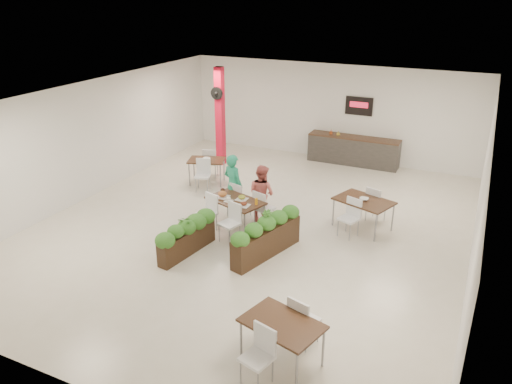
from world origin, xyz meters
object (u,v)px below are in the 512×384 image
diner_woman (262,193)px  side_table_c (282,329)px  service_counter (353,150)px  side_table_b (364,204)px  diner_man (233,185)px  side_table_a (207,164)px  red_column (220,116)px  planter_right (267,235)px  main_table (235,204)px  planter_left (187,233)px

diner_woman → side_table_c: diner_woman is taller
service_counter → side_table_c: size_ratio=1.79×
side_table_b → side_table_c: same height
diner_man → side_table_a: size_ratio=0.99×
red_column → service_counter: red_column is taller
planter_right → side_table_a: planter_right is taller
diner_man → main_table: bearing=138.8°
diner_woman → service_counter: bearing=-82.1°
diner_woman → side_table_a: size_ratio=0.89×
side_table_a → diner_woman: bearing=-51.4°
service_counter → main_table: bearing=-102.8°
diner_man → side_table_c: 5.61m
service_counter → diner_woman: size_ratio=2.02×
side_table_c → service_counter: bearing=114.3°
main_table → planter_right: (1.25, -0.93, -0.12)m
diner_woman → planter_left: size_ratio=0.85×
diner_man → side_table_c: diner_man is taller
planter_left → side_table_a: (-1.78, 3.90, 0.13)m
side_table_a → planter_right: bearing=-62.0°
red_column → diner_woman: size_ratio=2.16×
service_counter → planter_left: (-1.73, -7.52, -0.00)m
diner_man → planter_right: 2.30m
diner_man → planter_left: (0.01, -2.23, -0.33)m
diner_woman → side_table_c: size_ratio=0.89×
main_table → planter_right: size_ratio=0.95×
main_table → side_table_b: 3.12m
red_column → diner_woman: 4.68m
side_table_a → service_counter: bearing=27.4°
side_table_b → diner_woman: bearing=-145.4°
planter_left → side_table_c: side_table_c is taller
diner_man → side_table_b: size_ratio=0.99×
planter_left → planter_right: planter_right is taller
service_counter → side_table_b: 4.86m
red_column → side_table_b: red_column is taller
planter_right → main_table: bearing=143.6°
side_table_a → side_table_b: size_ratio=1.00×
side_table_b → planter_left: bearing=-118.6°
service_counter → diner_man: (-1.74, -5.29, 0.33)m
diner_man → diner_woman: 0.80m
planter_left → side_table_a: size_ratio=1.04×
service_counter → diner_woman: service_counter is taller
main_table → planter_left: bearing=-103.6°
planter_left → side_table_c: (3.23, -2.34, 0.14)m
planter_right → diner_man: bearing=136.2°
red_column → diner_man: red_column is taller
main_table → planter_right: planter_right is taller
diner_woman → side_table_a: (-2.58, 1.67, -0.12)m
main_table → planter_left: 1.63m
service_counter → diner_woman: 5.37m
service_counter → diner_woman: bearing=-100.1°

